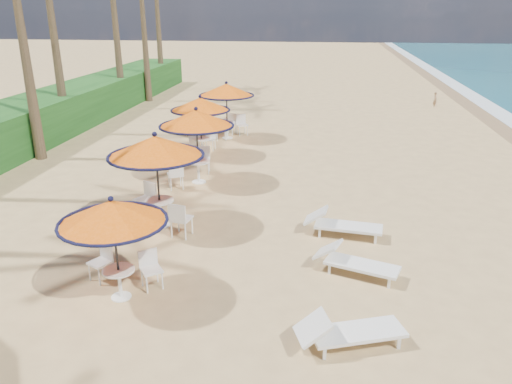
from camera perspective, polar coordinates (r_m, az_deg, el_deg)
ground at (r=10.15m, az=9.91°, el=-14.11°), size 160.00×160.00×0.00m
scrub_hedge at (r=23.79m, az=-25.49°, el=6.83°), size 3.00×40.00×1.80m
station_0 at (r=10.28m, az=-15.94°, el=-3.13°), size 2.18×2.18×2.27m
station_1 at (r=13.39m, az=-11.32°, el=4.16°), size 2.56×2.56×2.67m
station_2 at (r=16.82m, az=-6.93°, el=7.58°), size 2.51×2.60×2.62m
station_3 at (r=20.09m, az=-6.36°, el=9.35°), size 2.36×2.36×2.46m
station_4 at (r=22.81m, az=-3.30°, el=10.82°), size 2.49×2.49×2.60m
lounger_near at (r=9.28m, az=10.34°, el=-15.35°), size 2.05×1.24×0.70m
lounger_mid at (r=11.54m, az=11.07°, el=-7.78°), size 2.00×1.19×0.68m
lounger_far at (r=13.32m, az=9.63°, el=-3.60°), size 2.10×0.89×0.73m
person at (r=32.22m, az=19.81°, el=9.95°), size 0.26×0.37×0.96m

